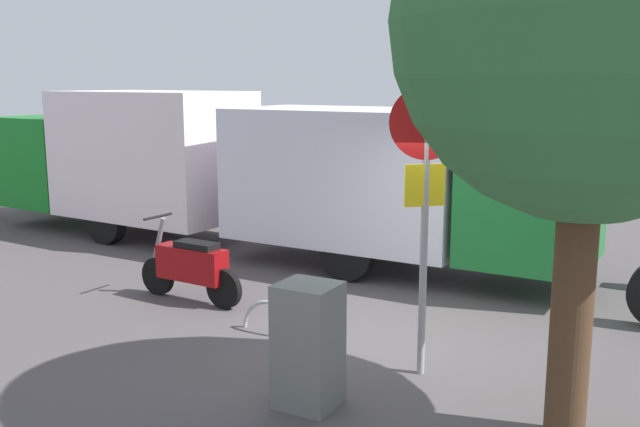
% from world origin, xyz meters
% --- Properties ---
extents(ground_plane, '(60.00, 60.00, 0.00)m').
position_xyz_m(ground_plane, '(0.00, 0.00, 0.00)').
color(ground_plane, '#4E4849').
extents(box_truck_near, '(7.44, 2.24, 2.66)m').
position_xyz_m(box_truck_near, '(1.32, -2.98, 1.52)').
color(box_truck_near, black).
rests_on(box_truck_near, ground).
extents(box_truck_far, '(6.95, 2.36, 2.91)m').
position_xyz_m(box_truck_far, '(7.71, -2.89, 1.60)').
color(box_truck_far, black).
rests_on(box_truck_far, ground).
extents(motorcycle, '(1.81, 0.55, 1.20)m').
position_xyz_m(motorcycle, '(3.32, 0.09, 0.52)').
color(motorcycle, black).
rests_on(motorcycle, ground).
extents(stop_sign, '(0.71, 0.33, 3.08)m').
position_xyz_m(stop_sign, '(-0.48, 0.81, 2.05)').
color(stop_sign, '#9E9EA3').
rests_on(stop_sign, ground).
extents(street_tree, '(3.26, 3.26, 5.22)m').
position_xyz_m(street_tree, '(-2.13, 1.46, 3.57)').
color(street_tree, '#47301E').
rests_on(street_tree, ground).
extents(utility_cabinet, '(0.57, 0.53, 1.23)m').
position_xyz_m(utility_cabinet, '(0.17, 2.07, 0.61)').
color(utility_cabinet, slate).
rests_on(utility_cabinet, ground).
extents(bike_rack_hoop, '(0.85, 0.11, 0.85)m').
position_xyz_m(bike_rack_hoop, '(1.63, 0.60, 0.00)').
color(bike_rack_hoop, '#B7B7BC').
rests_on(bike_rack_hoop, ground).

